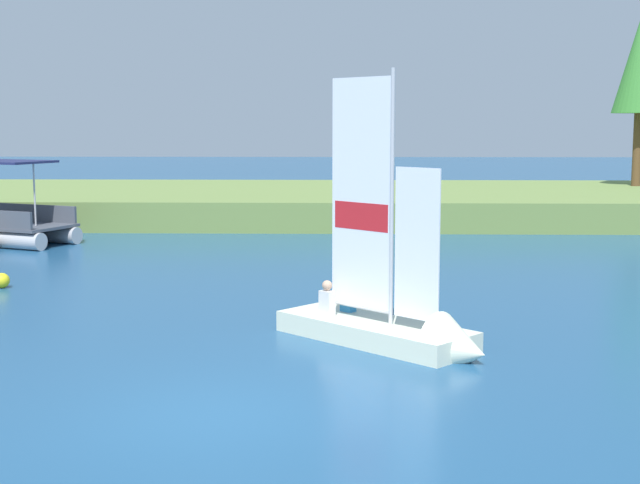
% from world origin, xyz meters
% --- Properties ---
extents(ground_plane, '(200.00, 200.00, 0.00)m').
position_xyz_m(ground_plane, '(0.00, 0.00, 0.00)').
color(ground_plane, navy).
extents(shore_bank, '(80.00, 13.95, 1.19)m').
position_xyz_m(shore_bank, '(0.00, 28.31, 0.59)').
color(shore_bank, olive).
rests_on(shore_bank, ground).
extents(sailboat, '(4.25, 4.09, 5.62)m').
position_xyz_m(sailboat, '(2.95, 3.94, 0.40)').
color(sailboat, silver).
rests_on(sailboat, ground).
extents(pontoon_boat, '(5.65, 4.20, 2.91)m').
position_xyz_m(pontoon_boat, '(-10.21, 18.32, 0.69)').
color(pontoon_boat, '#B2B2B7').
rests_on(pontoon_boat, ground).
extents(channel_buoy, '(0.39, 0.39, 0.39)m').
position_xyz_m(channel_buoy, '(-6.96, 9.85, 0.19)').
color(channel_buoy, yellow).
rests_on(channel_buoy, ground).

